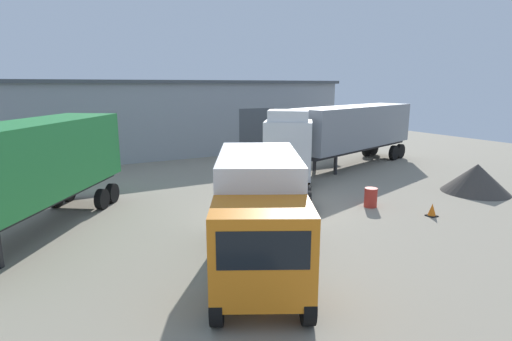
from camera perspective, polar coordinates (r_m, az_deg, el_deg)
name	(u,v)px	position (r m, az deg, el deg)	size (l,w,h in m)	color
ground_plane	(285,209)	(18.02, 4.14, -5.55)	(60.00, 60.00, 0.00)	gray
warehouse_building	(169,117)	(33.40, -12.35, 7.50)	(28.74, 7.60, 5.80)	#93999E
tractor_unit_white	(287,152)	(21.25, 4.49, 2.61)	(5.77, 6.67, 4.17)	silver
container_trailer_yellow	(27,165)	(16.68, -29.92, 0.72)	(7.69, 9.63, 4.15)	#28843D
box_truck_orange	(259,208)	(11.85, 0.43, -5.37)	(5.15, 6.94, 3.41)	orange
container_trailer_red	(355,128)	(28.20, 14.03, 5.93)	(11.43, 5.59, 4.06)	gray
gravel_pile	(476,178)	(23.49, 28.97, -0.98)	(3.32, 3.32, 1.50)	#423D38
oil_drum	(371,197)	(18.95, 16.07, -3.72)	(0.58, 0.58, 0.88)	#B22D23
traffic_cone	(432,210)	(18.56, 23.85, -5.24)	(0.40, 0.40, 0.55)	black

